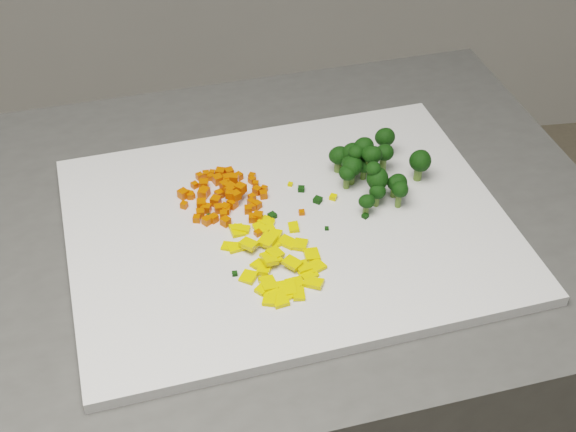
{
  "coord_description": "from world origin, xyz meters",
  "views": [
    {
      "loc": [
        -0.02,
        -0.12,
        1.52
      ],
      "look_at": [
        0.07,
        0.57,
        0.92
      ],
      "focal_mm": 50.0,
      "sensor_mm": 36.0,
      "label": 1
    }
  ],
  "objects": [
    {
      "name": "pepper_chunk_22",
      "position": [
        0.05,
        0.57,
        0.92
      ],
      "size": [
        0.02,
        0.02,
        0.01
      ],
      "primitive_type": "cube",
      "rotation": [
        0.13,
        -0.02,
        2.44
      ],
      "color": "yellow",
      "rests_on": "pepper_pile"
    },
    {
      "name": "broccoli_floret_0",
      "position": [
        0.18,
        0.63,
        0.94
      ],
      "size": [
        0.03,
        0.03,
        0.04
      ],
      "primitive_type": null,
      "color": "black",
      "rests_on": "broccoli_pile"
    },
    {
      "name": "carrot_cube_24",
      "position": [
        -0.04,
        0.64,
        0.92
      ],
      "size": [
        0.01,
        0.01,
        0.01
      ],
      "primitive_type": "cube",
      "rotation": [
        0.0,
        0.0,
        1.02
      ],
      "color": "#D13F02",
      "rests_on": "carrot_pile"
    },
    {
      "name": "broccoli_floret_5",
      "position": [
        0.15,
        0.63,
        0.93
      ],
      "size": [
        0.03,
        0.03,
        0.03
      ],
      "primitive_type": null,
      "color": "black",
      "rests_on": "broccoli_pile"
    },
    {
      "name": "carrot_cube_27",
      "position": [
        -0.03,
        0.6,
        0.92
      ],
      "size": [
        0.01,
        0.01,
        0.01
      ],
      "primitive_type": "cube",
      "rotation": [
        0.0,
        0.0,
        0.02
      ],
      "color": "#D13F02",
      "rests_on": "carrot_pile"
    },
    {
      "name": "broccoli_floret_1",
      "position": [
        0.16,
        0.66,
        0.93
      ],
      "size": [
        0.04,
        0.04,
        0.04
      ],
      "primitive_type": null,
      "color": "black",
      "rests_on": "broccoli_pile"
    },
    {
      "name": "stray_bit_10",
      "position": [
        0.11,
        0.6,
        0.92
      ],
      "size": [
        0.01,
        0.01,
        0.01
      ],
      "primitive_type": "cube",
      "rotation": [
        0.0,
        0.0,
        2.51
      ],
      "color": "black",
      "rests_on": "cutting_board"
    },
    {
      "name": "carrot_cube_54",
      "position": [
        0.01,
        0.65,
        0.93
      ],
      "size": [
        0.01,
        0.01,
        0.01
      ],
      "primitive_type": "cube",
      "rotation": [
        0.0,
        0.0,
        0.16
      ],
      "color": "#D13F02",
      "rests_on": "carrot_pile"
    },
    {
      "name": "pepper_chunk_0",
      "position": [
        0.02,
        0.56,
        0.92
      ],
      "size": [
        0.02,
        0.02,
        0.01
      ],
      "primitive_type": "cube",
      "rotation": [
        0.05,
        -0.04,
        2.85
      ],
      "color": "yellow",
      "rests_on": "pepper_pile"
    },
    {
      "name": "broccoli_floret_17",
      "position": [
        0.15,
        0.66,
        0.93
      ],
      "size": [
        0.04,
        0.04,
        0.03
      ],
      "primitive_type": null,
      "color": "black",
      "rests_on": "broccoli_pile"
    },
    {
      "name": "pepper_chunk_20",
      "position": [
        0.05,
        0.57,
        0.92
      ],
      "size": [
        0.02,
        0.02,
        0.01
      ],
      "primitive_type": "cube",
      "rotation": [
        0.08,
        0.06,
        2.81
      ],
      "color": "yellow",
      "rests_on": "pepper_pile"
    },
    {
      "name": "pepper_chunk_21",
      "position": [
        0.01,
        0.56,
        0.92
      ],
      "size": [
        0.02,
        0.02,
        0.01
      ],
      "primitive_type": "cube",
      "rotation": [
        0.03,
        0.14,
        0.19
      ],
      "color": "yellow",
      "rests_on": "pepper_pile"
    },
    {
      "name": "carrot_cube_41",
      "position": [
        0.03,
        0.58,
        0.92
      ],
      "size": [
        0.01,
        0.01,
        0.01
      ],
      "primitive_type": "cube",
      "rotation": [
        0.0,
        0.0,
        1.46
      ],
      "color": "#D13F02",
      "rests_on": "carrot_pile"
    },
    {
      "name": "carrot_cube_6",
      "position": [
        0.02,
        0.63,
        0.92
      ],
      "size": [
        0.01,
        0.01,
        0.01
      ],
      "primitive_type": "cube",
      "rotation": [
        0.0,
        0.0,
        0.23
      ],
      "color": "#D13F02",
      "rests_on": "carrot_pile"
    },
    {
      "name": "pepper_chunk_16",
      "position": [
        0.01,
        0.53,
        0.92
      ],
      "size": [
        0.02,
        0.02,
        0.01
      ],
      "primitive_type": "cube",
      "rotation": [
        0.09,
        -0.1,
        0.23
      ],
      "color": "yellow",
      "rests_on": "pepper_pile"
    },
    {
      "name": "stray_bit_1",
      "position": [
        0.16,
        0.57,
        0.92
      ],
      "size": [
        0.01,
        0.01,
        0.0
      ],
      "primitive_type": "cube",
      "rotation": [
        0.0,
        0.0,
        2.28
      ],
      "color": "black",
      "rests_on": "cutting_board"
    },
    {
      "name": "stray_bit_4",
      "position": [
        0.09,
        0.58,
        0.92
      ],
      "size": [
        0.01,
        0.01,
        0.0
      ],
      "primitive_type": "cube",
      "rotation": [
        0.0,
        0.0,
        3.11
      ],
      "color": "#D13F02",
      "rests_on": "cutting_board"
    },
    {
      "name": "carrot_cube_13",
      "position": [
        0.0,
        0.6,
        0.92
      ],
      "size": [
        0.01,
        0.01,
        0.01
      ],
      "primitive_type": "cube",
      "rotation": [
        0.0,
        0.0,
        0.9
      ],
      "color": "#D13F02",
      "rests_on": "carrot_pile"
    },
    {
      "name": "carrot_cube_31",
      "position": [
        -0.01,
        0.61,
        0.92
      ],
      "size": [
        0.01,
        0.01,
        0.01
      ],
      "primitive_type": "cube",
      "rotation": [
        0.0,
        0.0,
        1.11
      ],
      "color": "#D13F02",
      "rests_on": "carrot_pile"
    },
    {
      "name": "carrot_cube_28",
      "position": [
        0.04,
        0.65,
        0.92
      ],
      "size": [
        0.01,
        0.01,
        0.01
      ],
      "primitive_type": "cube",
      "rotation": [
        0.0,
        0.0,
        2.18
      ],
      "color": "#D13F02",
      "rests_on": "carrot_pile"
    },
    {
      "name": "broccoli_floret_13",
      "position": [
        0.16,
        0.64,
        0.94
      ],
      "size": [
        0.03,
        0.03,
        0.03
      ],
      "primitive_type": null,
      "color": "black",
      "rests_on": "broccoli_pile"
    },
    {
      "name": "carrot_cube_33",
      "position": [
        -0.0,
        0.63,
        0.92
      ],
      "size": [
        0.01,
        0.01,
        0.01
      ],
      "primitive_type": "cube",
      "rotation": [
        0.0,
        0.0,
        0.47
      ],
      "color": "#D13F02",
      "rests_on": "carrot_pile"
    },
    {
      "name": "carrot_cube_48",
      "position": [
        0.04,
        0.58,
        0.92
      ],
      "size": [
        0.01,
        0.01,
        0.01
      ],
      "primitive_type": "cube",
      "rotation": [
        0.0,
        0.0,
        1.25
      ],
      "color": "#D13F02",
      "rests_on": "carrot_pile"
    },
    {
      "name": "pepper_chunk_18",
      "position": [
        0.09,
        0.47,
        0.92
      ],
      "size": [
        0.03,
        0.02,
        0.01
      ],
      "primitive_type": "cube",
      "rotation": [
        0.09,
        0.13,
        2.68
      ],
      "color": "yellow",
      "rests_on": "pepper_pile"
    },
    {
      "name": "pepper_chunk_30",
      "position": [
        0.04,
        0.54,
        0.92
      ],
      "size": [
        0.03,
        0.03,
        0.01
      ],
      "primitive_type": "cube",
      "rotation": [
        0.0,
        -0.02,
        0.93
      ],
      "color": "yellow",
      "rests_on": "pepper_pile"
    },
    {
      "name": "cutting_board",
      "position": [
        0.07,
        0.57,
        0.91
      ],
      "size": [
        0.55,
        0.46,
        0.01
      ],
      "primitive_type": "cube",
      "rotation": [
        0.0,
        0.0,
        0.14
      ],
      "color": "silver",
      "rests_on": "counter_block"
    },
    {
      "name": "carrot_cube_44",
      "position": [
        0.04,
        0.66,
        0.92
      ],
      "size": [
        0.01,
        0.01,
        0.01
      ],
      "primitive_type": "cube",
      "rotation": [
        0.0,
        0.0,
        2.65
      ],
      "color": "#D13F02",
      "rests_on": "carrot_pile"
    },
    {
      "name": "carrot_cube_3",
      "position": [
        0.02,
        0.66,
        0.92
      ],
      "size": [
        0.01,
        0.01,
        0.01
      ],
      "primitive_type": "cube",
      "rotation": [
        0.0,
        0.0,
        0.68
      ],
      "color": "#D13F02",
      "rests_on": "carrot_pile"
    },
    {
      "name": "carrot_cube_53",
      "position": [
        0.03,
        0.6,
        0.92
      ],
      "size": [
        0.01,
        0.01,
        0.01
      ],
      "primitive_type": "cube",
      "rotation": [
        0.0,
        0.0,
        0.35
      ],
      "color": "#D13F02",
      "rests_on": "carrot_pile"
    },
    {
      "name": "pepper_chunk_32",
      "position": [
        0.05,
        0.55,
        0.92
      ],
      "size": [
        0.02,
        0.03,
        0.01
      ],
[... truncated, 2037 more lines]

